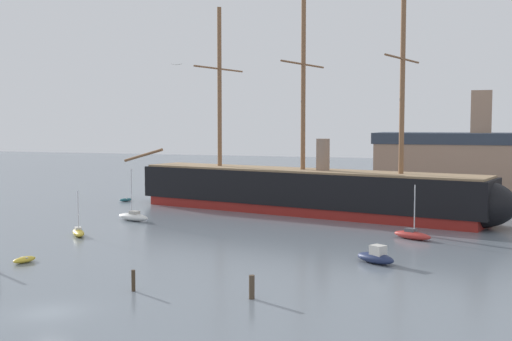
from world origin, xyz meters
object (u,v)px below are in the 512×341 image
Objects in this scene: sailboat_alongside_stern at (412,235)px; mooring_piling_nearest at (133,281)px; tall_ship at (303,190)px; dinghy_foreground_left at (24,260)px; mooring_piling_left_pair at (252,287)px; dinghy_far_left at (126,200)px; motorboat_mid_right at (376,257)px; seagull_in_flight at (177,65)px; sailboat_alongside_bow at (133,216)px; sailboat_mid_left at (78,232)px; dockside_warehouse_right at (496,167)px.

sailboat_alongside_stern is 34.26m from mooring_piling_nearest.
dinghy_foreground_left is (-15.03, -39.82, -2.99)m from tall_ship.
sailboat_alongside_stern is at bearing 73.95° from mooring_piling_left_pair.
dinghy_far_left is 1.32× the size of mooring_piling_left_pair.
mooring_piling_nearest is (14.52, -5.33, 0.53)m from dinghy_foreground_left.
sailboat_alongside_stern is at bearing 82.72° from motorboat_mid_right.
mooring_piling_left_pair is (-8.20, -28.51, 0.36)m from sailboat_alongside_stern.
seagull_in_flight reaches higher than mooring_piling_left_pair.
sailboat_alongside_bow is 1.12× the size of sailboat_alongside_stern.
tall_ship is 31.17m from dinghy_far_left.
sailboat_mid_left reaches higher than dinghy_foreground_left.
dinghy_foreground_left is 0.58× the size of motorboat_mid_right.
sailboat_alongside_bow is at bearing 98.46° from dinghy_foreground_left.
mooring_piling_nearest is at bearing -58.11° from dinghy_far_left.
sailboat_mid_left is 34.00m from motorboat_mid_right.
mooring_piling_nearest is 1.29× the size of seagull_in_flight.
sailboat_mid_left is 4.05× the size of seagull_in_flight.
mooring_piling_nearest is (-17.37, -29.54, 0.31)m from sailboat_alongside_stern.
mooring_piling_left_pair is at bearing -50.39° from dinghy_far_left.
dinghy_far_left is at bearing 130.10° from seagull_in_flight.
motorboat_mid_right is at bearing -23.59° from sailboat_alongside_bow.
dinghy_far_left is (-12.07, 29.94, -0.17)m from sailboat_mid_left.
dockside_warehouse_right is at bearing 69.12° from mooring_piling_nearest.
tall_ship is 14.30× the size of motorboat_mid_right.
dinghy_far_left is 1.41× the size of mooring_piling_nearest.
mooring_piling_left_pair reaches higher than mooring_piling_nearest.
sailboat_alongside_bow is 35.71m from sailboat_alongside_stern.
mooring_piling_nearest is (30.32, -48.73, 0.55)m from dinghy_far_left.
tall_ship is 9.17× the size of sailboat_alongside_bow.
dockside_warehouse_right is at bearing 75.88° from mooring_piling_left_pair.
sailboat_mid_left is at bearing -131.74° from dockside_warehouse_right.
sailboat_alongside_stern is at bearing -2.06° from sailboat_alongside_bow.
motorboat_mid_right is 37.05m from sailboat_alongside_bow.
sailboat_mid_left is 21.93m from seagull_in_flight.
sailboat_alongside_bow is 24.04m from seagull_in_flight.
sailboat_alongside_stern is 51.40m from dinghy_far_left.
sailboat_mid_left is 3.15× the size of mooring_piling_nearest.
tall_ship is 23.15m from sailboat_alongside_stern.
dockside_warehouse_right reaches higher than mooring_piling_nearest.
dinghy_foreground_left is at bearing 169.70° from mooring_piling_left_pair.
tall_ship is at bearing 73.72° from seagull_in_flight.
sailboat_alongside_bow is 40.53m from mooring_piling_left_pair.
sailboat_mid_left is 0.76× the size of sailboat_alongside_bow.
sailboat_alongside_bow is at bearing 138.87° from seagull_in_flight.
motorboat_mid_right reaches higher than mooring_piling_nearest.
tall_ship is 38.07× the size of mooring_piling_nearest.
sailboat_alongside_stern is (1.73, 13.55, -0.09)m from motorboat_mid_right.
mooring_piling_left_pair is 69.76m from dockside_warehouse_right.
dinghy_far_left is at bearing -160.68° from dockside_warehouse_right.
dockside_warehouse_right is (26.14, 68.52, 4.79)m from mooring_piling_nearest.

